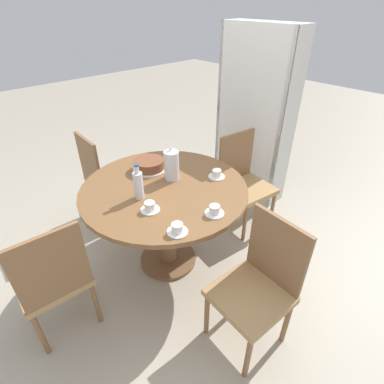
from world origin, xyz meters
The scene contains 14 objects.
ground_plane centered at (0.00, 0.00, 0.00)m, with size 14.00×14.00×0.00m, color #B2A893.
dining_table centered at (0.00, 0.00, 0.60)m, with size 1.24×1.24×0.76m.
chair_a centered at (0.07, 0.89, 0.48)m, with size 0.48×0.48×0.91m.
chair_b centered at (-0.90, -0.02, 0.48)m, with size 0.44×0.44×0.91m.
chair_c centered at (0.00, -0.90, 0.48)m, with size 0.45×0.45×0.91m.
chair_d centered at (0.90, -0.01, 0.48)m, with size 0.45×0.45×0.91m.
bookshelf centered at (-0.25, 1.40, 0.82)m, with size 0.81×0.28×1.75m.
coffee_pot centered at (-0.05, 0.12, 0.88)m, with size 0.11×0.11×0.26m.
water_bottle centered at (-0.01, -0.21, 0.86)m, with size 0.07×0.07×0.26m.
cake_main centered at (-0.29, 0.08, 0.80)m, with size 0.27×0.27×0.09m.
cup_a centered at (0.17, 0.39, 0.78)m, with size 0.13×0.13×0.06m.
cup_b centered at (0.45, -0.26, 0.78)m, with size 0.13×0.13×0.06m.
cup_c centered at (0.16, -0.25, 0.78)m, with size 0.13×0.13×0.06m.
cup_d centered at (0.48, 0.03, 0.78)m, with size 0.13×0.13×0.06m.
Camera 1 is at (1.50, -1.13, 1.94)m, focal length 28.00 mm.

